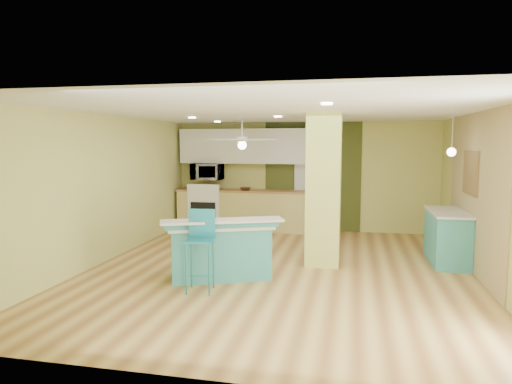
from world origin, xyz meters
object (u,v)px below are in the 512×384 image
side_counter (447,237)px  fruit_bowl (245,189)px  peninsula (220,249)px  canister (201,217)px  bar_stool (201,237)px

side_counter → fruit_bowl: bearing=153.0°
peninsula → canister: 0.57m
fruit_bowl → canister: 3.61m
bar_stool → side_counter: 4.26m
side_counter → fruit_bowl: fruit_bowl is taller
peninsula → side_counter: peninsula is taller
peninsula → side_counter: 3.87m
peninsula → fruit_bowl: bearing=74.4°
fruit_bowl → bar_stool: bearing=-84.7°
side_counter → fruit_bowl: (-4.00, 2.04, 0.53)m
canister → bar_stool: bearing=-70.9°
fruit_bowl → canister: (0.16, -3.60, -0.07)m
side_counter → canister: 4.17m
bar_stool → canister: 0.76m
peninsula → side_counter: (3.52, 1.62, 0.01)m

